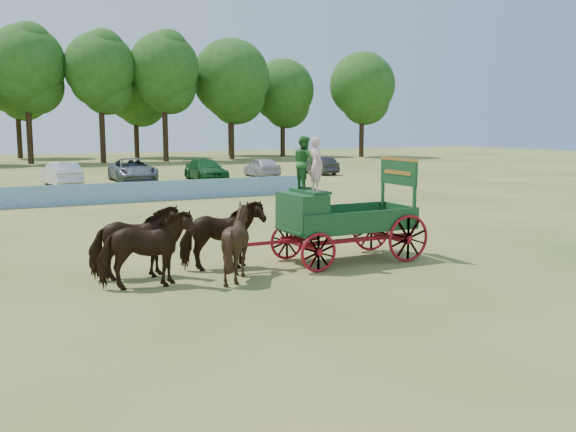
{
  "coord_description": "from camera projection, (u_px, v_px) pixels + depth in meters",
  "views": [
    {
      "loc": [
        -5.8,
        -15.19,
        3.96
      ],
      "look_at": [
        2.67,
        1.57,
        1.3
      ],
      "focal_mm": 40.0,
      "sensor_mm": 36.0,
      "label": 1
    }
  ],
  "objects": [
    {
      "name": "ground",
      "position": [
        223.0,
        280.0,
        16.57
      ],
      "size": [
        160.0,
        160.0,
        0.0
      ],
      "primitive_type": "plane",
      "color": "tan",
      "rests_on": "ground"
    },
    {
      "name": "horse_lead_left",
      "position": [
        146.0,
        250.0,
        15.57
      ],
      "size": [
        2.35,
        1.2,
        1.92
      ],
      "primitive_type": "imported",
      "rotation": [
        0.0,
        0.0,
        1.5
      ],
      "color": "black",
      "rests_on": "ground"
    },
    {
      "name": "horse_lead_right",
      "position": [
        135.0,
        243.0,
        16.54
      ],
      "size": [
        2.33,
        1.16,
        1.92
      ],
      "primitive_type": "imported",
      "rotation": [
        0.0,
        0.0,
        1.52
      ],
      "color": "black",
      "rests_on": "ground"
    },
    {
      "name": "horse_wheel_left",
      "position": [
        237.0,
        242.0,
        16.64
      ],
      "size": [
        2.07,
        1.93,
        1.93
      ],
      "primitive_type": "imported",
      "rotation": [
        0.0,
        0.0,
        1.81
      ],
      "color": "black",
      "rests_on": "ground"
    },
    {
      "name": "horse_wheel_right",
      "position": [
        222.0,
        235.0,
        17.61
      ],
      "size": [
        2.35,
        1.21,
        1.92
      ],
      "primitive_type": "imported",
      "rotation": [
        0.0,
        0.0,
        1.5
      ],
      "color": "black",
      "rests_on": "ground"
    },
    {
      "name": "farm_dray",
      "position": [
        325.0,
        208.0,
        18.38
      ],
      "size": [
        6.0,
        2.0,
        3.66
      ],
      "color": "maroon",
      "rests_on": "ground"
    },
    {
      "name": "sponsor_banner",
      "position": [
        74.0,
        195.0,
        31.96
      ],
      "size": [
        26.0,
        0.08,
        1.05
      ],
      "primitive_type": "cube",
      "color": "#1B5C96",
      "rests_on": "ground"
    },
    {
      "name": "parked_cars",
      "position": [
        20.0,
        175.0,
        41.68
      ],
      "size": [
        47.81,
        6.91,
        1.65
      ],
      "color": "silver",
      "rests_on": "ground"
    }
  ]
}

